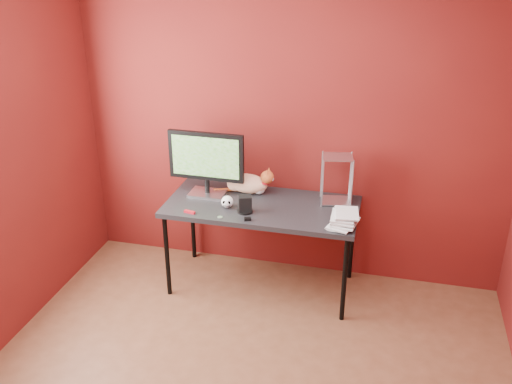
% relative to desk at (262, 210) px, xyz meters
% --- Properties ---
extents(room, '(3.52, 3.52, 2.61)m').
position_rel_desk_xyz_m(room, '(0.15, -1.37, 0.75)').
color(room, brown).
rests_on(room, ground).
extents(desk, '(1.50, 0.70, 0.75)m').
position_rel_desk_xyz_m(desk, '(0.00, 0.00, 0.00)').
color(desk, black).
rests_on(desk, ground).
extents(monitor, '(0.61, 0.20, 0.53)m').
position_rel_desk_xyz_m(monitor, '(-0.47, 0.07, 0.35)').
color(monitor, silver).
rests_on(monitor, desk).
extents(cat, '(0.50, 0.20, 0.23)m').
position_rel_desk_xyz_m(cat, '(-0.16, 0.19, 0.13)').
color(cat, orange).
rests_on(cat, desk).
extents(skull_mug, '(0.10, 0.10, 0.09)m').
position_rel_desk_xyz_m(skull_mug, '(-0.25, -0.12, 0.10)').
color(skull_mug, white).
rests_on(skull_mug, desk).
extents(speaker, '(0.12, 0.12, 0.14)m').
position_rel_desk_xyz_m(speaker, '(-0.09, -0.16, 0.11)').
color(speaker, black).
rests_on(speaker, desk).
extents(book_stack, '(0.23, 0.27, 1.14)m').
position_rel_desk_xyz_m(book_stack, '(0.58, -0.18, 0.62)').
color(book_stack, beige).
rests_on(book_stack, desk).
extents(wire_rack, '(0.25, 0.22, 0.39)m').
position_rel_desk_xyz_m(wire_rack, '(0.55, 0.19, 0.24)').
color(wire_rack, silver).
rests_on(wire_rack, desk).
extents(pocket_knife, '(0.09, 0.04, 0.02)m').
position_rel_desk_xyz_m(pocket_knife, '(-0.50, -0.28, 0.06)').
color(pocket_knife, '#A70C19').
rests_on(pocket_knife, desk).
extents(black_gadget, '(0.06, 0.04, 0.02)m').
position_rel_desk_xyz_m(black_gadget, '(-0.04, -0.29, 0.06)').
color(black_gadget, black).
rests_on(black_gadget, desk).
extents(washer, '(0.04, 0.04, 0.00)m').
position_rel_desk_xyz_m(washer, '(-0.25, -0.29, 0.05)').
color(washer, silver).
rests_on(washer, desk).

